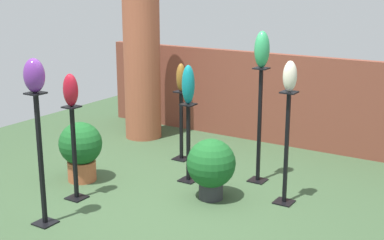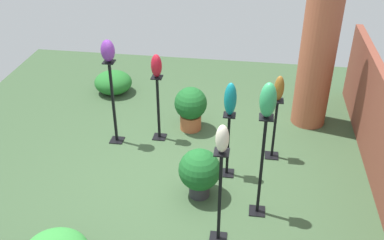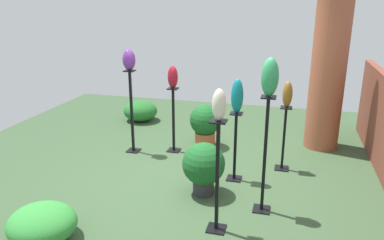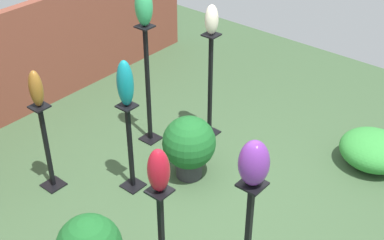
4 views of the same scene
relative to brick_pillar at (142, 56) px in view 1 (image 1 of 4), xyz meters
name	(u,v)px [view 1 (image 1 of 4)]	position (x,y,z in m)	size (l,w,h in m)	color
ground_plane	(166,198)	(1.69, -1.81, -1.25)	(8.00, 8.00, 0.00)	#385133
brick_wall_back	(266,98)	(1.69, 0.78, -0.58)	(5.60, 0.12, 1.33)	brown
brick_pillar	(142,56)	(0.00, 0.00, 0.00)	(0.55, 0.55, 2.50)	#9E5138
pedestal_jade	(259,130)	(2.32, -0.78, -0.61)	(0.20, 0.20, 1.38)	black
pedestal_ivory	(286,153)	(2.84, -1.22, -0.68)	(0.20, 0.20, 1.24)	black
pedestal_ruby	(75,157)	(0.84, -2.33, -0.77)	(0.20, 0.20, 1.05)	black
pedestal_bronze	(181,129)	(1.09, -0.59, -0.82)	(0.20, 0.20, 0.94)	black
pedestal_violet	(41,165)	(1.03, -2.97, -0.63)	(0.20, 0.20, 1.34)	black
pedestal_teal	(188,147)	(1.60, -1.22, -0.82)	(0.20, 0.20, 0.96)	black
art_vase_jade	(262,49)	(2.32, -0.78, 0.34)	(0.17, 0.18, 0.42)	#2D9356
art_vase_ivory	(290,76)	(2.84, -1.22, 0.15)	(0.15, 0.14, 0.32)	beige
art_vase_ruby	(71,90)	(0.84, -2.33, -0.02)	(0.16, 0.16, 0.35)	maroon
art_vase_bronze	(181,77)	(1.09, -0.59, -0.12)	(0.12, 0.14, 0.36)	brown
art_vase_violet	(34,75)	(1.03, -2.97, 0.25)	(0.20, 0.20, 0.32)	#6B2D8C
art_vase_teal	(188,85)	(1.60, -1.22, -0.06)	(0.15, 0.16, 0.46)	#0F727A
potted_plant_mid_left	(81,148)	(0.51, -1.89, -0.84)	(0.52, 0.52, 0.72)	#B25B38
potted_plant_mid_right	(211,165)	(2.10, -1.54, -0.86)	(0.54, 0.54, 0.68)	#2D2D33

